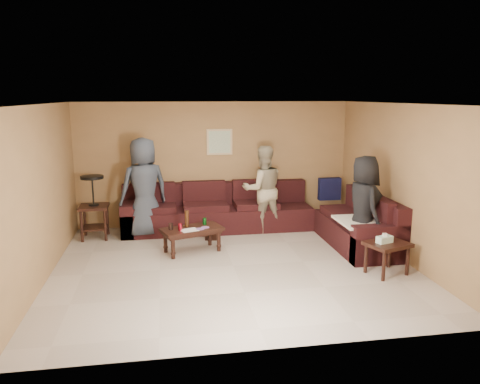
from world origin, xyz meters
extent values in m
plane|color=#BCAE9F|center=(0.00, 0.00, 0.00)|extent=(5.50, 5.50, 0.00)
cube|color=beige|center=(0.00, 0.00, 2.45)|extent=(5.50, 5.00, 0.10)
cube|color=#9F784B|center=(0.00, 2.50, 1.25)|extent=(5.50, 0.10, 2.50)
cube|color=#9F784B|center=(0.00, -2.50, 1.25)|extent=(5.50, 0.10, 2.50)
cube|color=#9F784B|center=(-2.75, 0.00, 1.25)|extent=(0.10, 5.00, 2.50)
cube|color=#9F784B|center=(2.75, 0.00, 1.25)|extent=(0.10, 5.00, 2.50)
cube|color=black|center=(0.00, 2.05, 0.23)|extent=(3.70, 0.90, 0.45)
cube|color=black|center=(0.00, 2.38, 0.68)|extent=(3.70, 0.24, 0.45)
cube|color=black|center=(-1.73, 2.05, 0.32)|extent=(0.24, 0.90, 0.63)
cube|color=black|center=(2.30, 0.60, 0.23)|extent=(0.90, 2.00, 0.45)
cube|color=black|center=(2.63, 0.60, 0.68)|extent=(0.24, 2.00, 0.45)
cube|color=black|center=(2.30, -0.28, 0.32)|extent=(0.90, 0.24, 0.63)
cube|color=#101134|center=(2.30, 2.05, 0.75)|extent=(0.45, 0.14, 0.45)
cube|color=white|center=(2.30, 0.15, 0.58)|extent=(1.00, 0.85, 0.04)
cube|color=black|center=(-0.59, 0.78, 0.40)|extent=(1.12, 0.81, 0.06)
cube|color=black|center=(-0.59, 0.78, 0.34)|extent=(1.03, 0.71, 0.05)
cylinder|color=black|center=(-0.92, 0.47, 0.18)|extent=(0.06, 0.06, 0.37)
cylinder|color=black|center=(-0.14, 0.74, 0.18)|extent=(0.06, 0.06, 0.37)
cylinder|color=black|center=(-1.04, 0.82, 0.18)|extent=(0.06, 0.06, 0.37)
cylinder|color=black|center=(-0.26, 1.09, 0.18)|extent=(0.06, 0.06, 0.37)
cylinder|color=#A81327|center=(-0.79, 0.66, 0.48)|extent=(0.07, 0.07, 0.12)
cylinder|color=#147321|center=(-0.36, 0.95, 0.48)|extent=(0.07, 0.07, 0.12)
cylinder|color=#381D0C|center=(-0.67, 0.87, 0.56)|extent=(0.07, 0.07, 0.28)
cylinder|color=black|center=(-0.94, 0.74, 0.48)|extent=(0.08, 0.08, 0.11)
cube|color=silver|center=(-0.64, 0.64, 0.42)|extent=(0.34, 0.30, 0.00)
cylinder|color=#D84C88|center=(-0.46, 0.68, 0.43)|extent=(0.14, 0.14, 0.01)
cylinder|color=#D84C88|center=(-0.37, 0.76, 0.43)|extent=(0.14, 0.14, 0.01)
cube|color=black|center=(-2.33, 1.86, 0.60)|extent=(0.53, 0.53, 0.05)
cube|color=black|center=(-2.33, 1.86, 0.21)|extent=(0.46, 0.46, 0.03)
cylinder|color=black|center=(-2.53, 1.64, 0.30)|extent=(0.05, 0.05, 0.60)
cylinder|color=black|center=(-2.11, 1.65, 0.30)|extent=(0.05, 0.05, 0.60)
cylinder|color=black|center=(-2.54, 2.06, 0.30)|extent=(0.05, 0.05, 0.60)
cylinder|color=black|center=(-2.12, 2.07, 0.30)|extent=(0.05, 0.05, 0.60)
cylinder|color=black|center=(-2.33, 1.86, 0.64)|extent=(0.19, 0.19, 0.03)
cylinder|color=black|center=(-2.33, 1.86, 0.91)|extent=(0.03, 0.03, 0.50)
cylinder|color=black|center=(-2.33, 1.86, 1.16)|extent=(0.41, 0.41, 0.05)
cube|color=black|center=(2.21, -0.71, 0.46)|extent=(0.72, 0.65, 0.05)
cylinder|color=black|center=(2.04, -0.96, 0.23)|extent=(0.05, 0.05, 0.46)
cylinder|color=black|center=(2.49, -0.81, 0.23)|extent=(0.05, 0.05, 0.46)
cylinder|color=black|center=(1.93, -0.61, 0.23)|extent=(0.05, 0.05, 0.46)
cylinder|color=black|center=(2.37, -0.46, 0.23)|extent=(0.05, 0.05, 0.46)
cube|color=white|center=(2.15, -0.71, 0.54)|extent=(0.27, 0.19, 0.10)
cube|color=silver|center=(2.15, -0.71, 0.61)|extent=(0.06, 0.04, 0.05)
cube|color=black|center=(-0.19, 1.45, 0.13)|extent=(0.25, 0.25, 0.26)
cube|color=tan|center=(0.10, 2.48, 1.70)|extent=(0.52, 0.03, 0.52)
cube|color=silver|center=(0.10, 2.46, 1.70)|extent=(0.44, 0.01, 0.44)
imported|color=#343B48|center=(-1.40, 1.83, 0.94)|extent=(1.08, 0.91, 1.87)
imported|color=tan|center=(0.86, 1.80, 0.84)|extent=(0.86, 0.69, 1.68)
imported|color=black|center=(2.19, 0.15, 0.84)|extent=(0.57, 0.84, 1.67)
camera|label=1|loc=(-1.03, -6.87, 2.63)|focal=35.00mm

